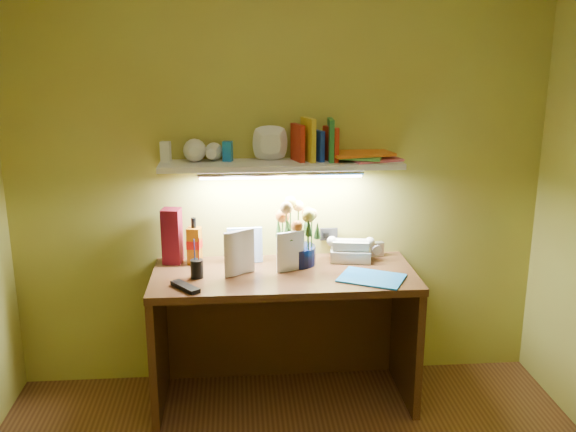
% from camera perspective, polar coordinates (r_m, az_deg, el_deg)
% --- Properties ---
extents(desk, '(1.40, 0.60, 0.75)m').
position_cam_1_polar(desk, '(3.57, -0.34, -10.70)').
color(desk, '#3C2310').
rests_on(desk, ground).
extents(flower_bouquet, '(0.29, 0.29, 0.36)m').
position_cam_1_polar(flower_bouquet, '(3.50, 0.85, -1.50)').
color(flower_bouquet, '#060E38').
rests_on(flower_bouquet, desk).
extents(telephone, '(0.25, 0.20, 0.13)m').
position_cam_1_polar(telephone, '(3.62, 5.59, -2.88)').
color(telephone, beige).
rests_on(telephone, desk).
extents(desk_clock, '(0.08, 0.05, 0.08)m').
position_cam_1_polar(desk_clock, '(3.71, 7.87, -2.92)').
color(desk_clock, '#A9A9AD').
rests_on(desk_clock, desk).
extents(whisky_bottle, '(0.08, 0.08, 0.26)m').
position_cam_1_polar(whisky_bottle, '(3.56, -8.33, -2.19)').
color(whisky_bottle, '#A05007').
rests_on(whisky_bottle, desk).
extents(whisky_box, '(0.11, 0.11, 0.31)m').
position_cam_1_polar(whisky_box, '(3.58, -10.26, -1.76)').
color(whisky_box, '#560A17').
rests_on(whisky_box, desk).
extents(pen_cup, '(0.07, 0.07, 0.16)m').
position_cam_1_polar(pen_cup, '(3.36, -8.11, -4.12)').
color(pen_cup, black).
rests_on(pen_cup, desk).
extents(art_card, '(0.20, 0.05, 0.19)m').
position_cam_1_polar(art_card, '(3.57, -3.86, -2.59)').
color(art_card, white).
rests_on(art_card, desk).
extents(tv_remote, '(0.16, 0.18, 0.02)m').
position_cam_1_polar(tv_remote, '(3.24, -9.12, -6.24)').
color(tv_remote, black).
rests_on(tv_remote, desk).
extents(blue_folder, '(0.39, 0.36, 0.01)m').
position_cam_1_polar(blue_folder, '(3.36, 7.44, -5.48)').
color(blue_folder, blue).
rests_on(blue_folder, desk).
extents(desk_book_a, '(0.17, 0.11, 0.24)m').
position_cam_1_polar(desk_book_a, '(3.32, -5.67, -3.56)').
color(desk_book_a, silver).
rests_on(desk_book_a, desk).
extents(desk_book_b, '(0.16, 0.07, 0.22)m').
position_cam_1_polar(desk_book_b, '(3.38, -0.98, -3.34)').
color(desk_book_b, white).
rests_on(desk_book_b, desk).
extents(wall_shelf, '(1.31, 0.33, 0.26)m').
position_cam_1_polar(wall_shelf, '(3.45, -0.27, 5.22)').
color(wall_shelf, white).
rests_on(wall_shelf, ground).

